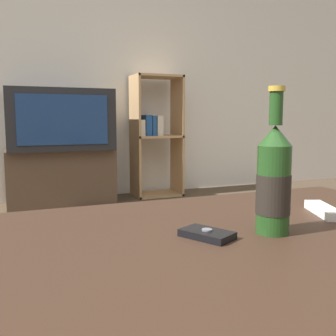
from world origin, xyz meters
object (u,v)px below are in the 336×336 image
at_px(tv_stand, 61,177).
at_px(remote_control, 323,210).
at_px(television, 59,120).
at_px(cell_phone, 207,234).
at_px(bookshelf, 155,134).
at_px(beer_bottle, 274,181).

bearing_deg(tv_stand, remote_control, -83.68).
xyz_separation_m(television, remote_control, (0.29, -2.64, -0.21)).
relative_size(tv_stand, cell_phone, 7.52).
distance_m(bookshelf, beer_bottle, 2.90).
bearing_deg(beer_bottle, remote_control, 21.06).
bearing_deg(remote_control, beer_bottle, -137.56).
bearing_deg(bookshelf, cell_phone, -108.25).
xyz_separation_m(television, bookshelf, (0.87, 0.07, -0.13)).
distance_m(beer_bottle, cell_phone, 0.17).
bearing_deg(tv_stand, bookshelf, 4.50).
distance_m(cell_phone, remote_control, 0.35).
distance_m(beer_bottle, remote_control, 0.24).
xyz_separation_m(bookshelf, remote_control, (-0.57, -2.71, -0.08)).
bearing_deg(cell_phone, remote_control, -17.93).
xyz_separation_m(cell_phone, remote_control, (0.34, 0.06, 0.00)).
bearing_deg(beer_bottle, tv_stand, 91.80).
distance_m(tv_stand, bookshelf, 0.93).
distance_m(bookshelf, remote_control, 2.77).
xyz_separation_m(beer_bottle, remote_control, (0.21, 0.08, -0.09)).
relative_size(beer_bottle, remote_control, 1.94).
height_order(tv_stand, beer_bottle, beer_bottle).
height_order(beer_bottle, remote_control, beer_bottle).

